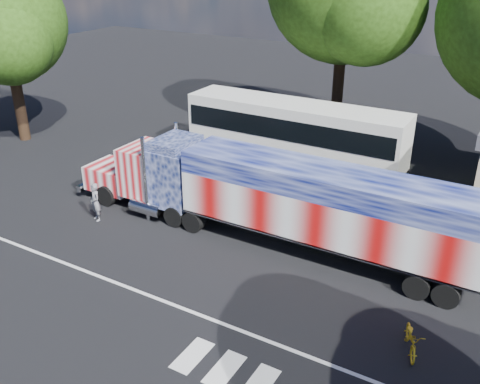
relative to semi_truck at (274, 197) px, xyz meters
The scene contains 7 objects.
ground 3.97m from the semi_truck, 120.95° to the right, with size 100.00×100.00×0.00m, color black.
lane_markings 6.98m from the semi_truck, 90.18° to the right, with size 30.00×2.67×0.01m.
semi_truck is the anchor object (origin of this frame).
coach_bus 8.93m from the semi_truck, 109.53° to the left, with size 12.75×2.97×3.71m.
woman 8.47m from the semi_truck, 163.32° to the right, with size 0.67×0.44×1.83m, color slate.
bicycle 8.18m from the semi_truck, 29.87° to the right, with size 0.61×1.74×0.91m, color gold.
tree_w_a 21.19m from the semi_truck, 169.84° to the left, with size 7.75×7.38×11.18m.
Camera 1 is at (10.69, -15.35, 11.82)m, focal length 40.00 mm.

